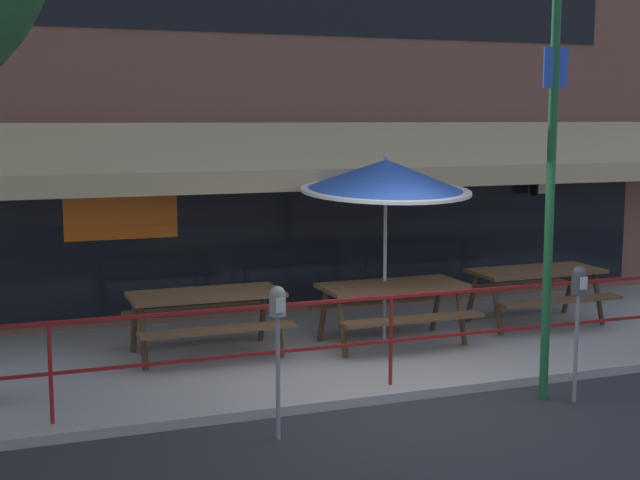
{
  "coord_description": "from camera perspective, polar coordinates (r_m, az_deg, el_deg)",
  "views": [
    {
      "loc": [
        -3.93,
        -8.01,
        2.91
      ],
      "look_at": [
        -0.31,
        1.6,
        1.5
      ],
      "focal_mm": 50.0,
      "sensor_mm": 36.0,
      "label": 1
    }
  ],
  "objects": [
    {
      "name": "ground_plane",
      "position": [
        9.38,
        5.3,
        -10.28
      ],
      "size": [
        120.0,
        120.0,
        0.0
      ],
      "primitive_type": "plane",
      "color": "#2D2D30"
    },
    {
      "name": "patio_deck",
      "position": [
        11.12,
        0.77,
        -7.08
      ],
      "size": [
        15.0,
        4.0,
        0.1
      ],
      "primitive_type": "cube",
      "color": "#ADA89E",
      "rests_on": "ground"
    },
    {
      "name": "restaurant_building",
      "position": [
        12.85,
        -2.88,
        9.95
      ],
      "size": [
        15.0,
        1.6,
        6.82
      ],
      "color": "brown",
      "rests_on": "ground"
    },
    {
      "name": "patio_railing",
      "position": [
        9.43,
        4.57,
        -5.14
      ],
      "size": [
        13.84,
        0.04,
        0.97
      ],
      "color": "maroon",
      "rests_on": "patio_deck"
    },
    {
      "name": "picnic_table_left",
      "position": [
        10.66,
        -7.31,
        -4.17
      ],
      "size": [
        1.8,
        1.42,
        0.76
      ],
      "color": "brown",
      "rests_on": "patio_deck"
    },
    {
      "name": "picnic_table_centre",
      "position": [
        11.14,
        4.64,
        -3.61
      ],
      "size": [
        1.8,
        1.42,
        0.76
      ],
      "color": "brown",
      "rests_on": "patio_deck"
    },
    {
      "name": "picnic_table_right",
      "position": [
        12.52,
        13.63,
        -2.54
      ],
      "size": [
        1.8,
        1.42,
        0.76
      ],
      "color": "brown",
      "rests_on": "patio_deck"
    },
    {
      "name": "patio_umbrella_centre",
      "position": [
        11.15,
        4.23,
        4.05
      ],
      "size": [
        2.14,
        2.14,
        2.38
      ],
      "color": "#B7B2A8",
      "rests_on": "patio_deck"
    },
    {
      "name": "parking_meter_near",
      "position": [
        8.01,
        -2.73,
        -4.88
      ],
      "size": [
        0.15,
        0.16,
        1.42
      ],
      "color": "gray",
      "rests_on": "ground"
    },
    {
      "name": "parking_meter_far",
      "position": [
        9.42,
        16.21,
        -3.27
      ],
      "size": [
        0.15,
        0.16,
        1.42
      ],
      "color": "gray",
      "rests_on": "ground"
    },
    {
      "name": "street_sign_pole",
      "position": [
        9.26,
        14.58,
        4.54
      ],
      "size": [
        0.28,
        0.09,
        4.72
      ],
      "color": "#1E6033",
      "rests_on": "ground"
    }
  ]
}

